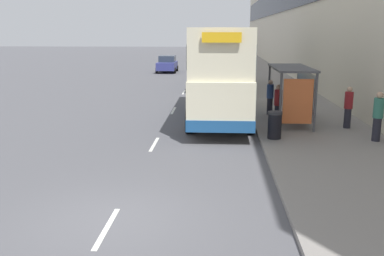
% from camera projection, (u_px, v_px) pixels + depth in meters
% --- Properties ---
extents(ground_plane, '(220.00, 220.00, 0.00)m').
position_uv_depth(ground_plane, '(111.00, 220.00, 9.64)').
color(ground_plane, '#515156').
extents(pavement, '(5.00, 93.00, 0.14)m').
position_uv_depth(pavement, '(256.00, 70.00, 46.72)').
color(pavement, gray).
rests_on(pavement, ground_plane).
extents(lane_mark_0, '(0.12, 2.00, 0.01)m').
position_uv_depth(lane_mark_0, '(107.00, 228.00, 9.25)').
color(lane_mark_0, silver).
rests_on(lane_mark_0, ground_plane).
extents(lane_mark_1, '(0.12, 2.00, 0.01)m').
position_uv_depth(lane_mark_1, '(154.00, 144.00, 16.08)').
color(lane_mark_1, silver).
rests_on(lane_mark_1, ground_plane).
extents(lane_mark_2, '(0.12, 2.00, 0.01)m').
position_uv_depth(lane_mark_2, '(173.00, 111.00, 22.92)').
color(lane_mark_2, silver).
rests_on(lane_mark_2, ground_plane).
extents(lane_mark_3, '(0.12, 2.00, 0.01)m').
position_uv_depth(lane_mark_3, '(184.00, 92.00, 29.75)').
color(lane_mark_3, silver).
rests_on(lane_mark_3, ground_plane).
extents(lane_mark_4, '(0.12, 2.00, 0.01)m').
position_uv_depth(lane_mark_4, '(190.00, 81.00, 36.59)').
color(lane_mark_4, silver).
rests_on(lane_mark_4, ground_plane).
extents(lane_mark_5, '(0.12, 2.00, 0.01)m').
position_uv_depth(lane_mark_5, '(195.00, 73.00, 43.42)').
color(lane_mark_5, silver).
rests_on(lane_mark_5, ground_plane).
extents(lane_mark_6, '(0.12, 2.00, 0.01)m').
position_uv_depth(lane_mark_6, '(198.00, 67.00, 50.26)').
color(lane_mark_6, silver).
rests_on(lane_mark_6, ground_plane).
extents(lane_mark_7, '(0.12, 2.00, 0.01)m').
position_uv_depth(lane_mark_7, '(200.00, 63.00, 57.09)').
color(lane_mark_7, silver).
rests_on(lane_mark_7, ground_plane).
extents(lane_mark_8, '(0.12, 2.00, 0.01)m').
position_uv_depth(lane_mark_8, '(202.00, 60.00, 63.93)').
color(lane_mark_8, silver).
rests_on(lane_mark_8, ground_plane).
extents(bus_shelter, '(1.60, 4.20, 2.48)m').
position_uv_depth(bus_shelter, '(296.00, 85.00, 18.72)').
color(bus_shelter, '#4C4C51').
rests_on(bus_shelter, ground_plane).
extents(double_decker_bus_near, '(2.85, 10.21, 4.30)m').
position_uv_depth(double_decker_bus_near, '(220.00, 72.00, 20.35)').
color(double_decker_bus_near, beige).
rests_on(double_decker_bus_near, ground_plane).
extents(double_decker_bus_ahead, '(2.85, 10.14, 4.30)m').
position_uv_depth(double_decker_bus_ahead, '(221.00, 57.00, 31.86)').
color(double_decker_bus_ahead, beige).
rests_on(double_decker_bus_ahead, ground_plane).
extents(car_0, '(2.02, 4.37, 1.76)m').
position_uv_depth(car_0, '(223.00, 63.00, 45.26)').
color(car_0, '#4C5156').
rests_on(car_0, ground_plane).
extents(car_1, '(2.01, 3.87, 1.65)m').
position_uv_depth(car_1, '(219.00, 51.00, 75.03)').
color(car_1, silver).
rests_on(car_1, ground_plane).
extents(car_2, '(2.03, 4.00, 1.70)m').
position_uv_depth(car_2, '(167.00, 64.00, 44.23)').
color(car_2, navy).
rests_on(car_2, ground_plane).
extents(pedestrian_at_shelter, '(0.34, 0.34, 1.70)m').
position_uv_depth(pedestrian_at_shelter, '(270.00, 97.00, 20.99)').
color(pedestrian_at_shelter, '#23232D').
rests_on(pedestrian_at_shelter, ground_plane).
extents(pedestrian_1, '(0.35, 0.35, 1.77)m').
position_uv_depth(pedestrian_1, '(348.00, 107.00, 18.02)').
color(pedestrian_1, '#23232D').
rests_on(pedestrian_1, ground_plane).
extents(pedestrian_2, '(0.37, 0.37, 1.86)m').
position_uv_depth(pedestrian_2, '(378.00, 116.00, 15.83)').
color(pedestrian_2, '#23232D').
rests_on(pedestrian_2, ground_plane).
extents(pedestrian_3, '(0.35, 0.35, 1.75)m').
position_uv_depth(pedestrian_3, '(278.00, 104.00, 18.85)').
color(pedestrian_3, '#23232D').
rests_on(pedestrian_3, ground_plane).
extents(litter_bin, '(0.55, 0.55, 1.05)m').
position_uv_depth(litter_bin, '(275.00, 125.00, 16.31)').
color(litter_bin, black).
rests_on(litter_bin, ground_plane).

